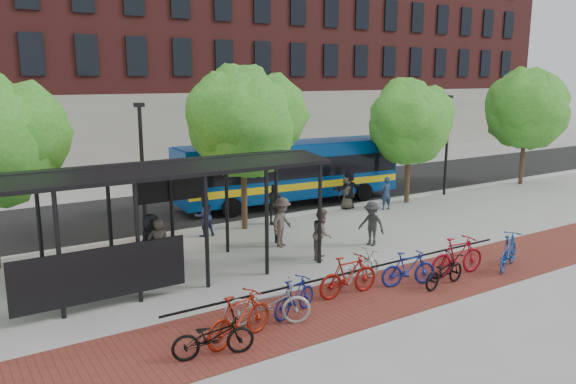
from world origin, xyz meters
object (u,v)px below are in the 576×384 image
bike_2 (268,303)px  pedestrian_5 (349,190)px  bike_6 (359,267)px  pedestrian_1 (159,247)px  pedestrian_7 (386,193)px  pedestrian_9 (372,224)px  pedestrian_4 (274,204)px  bike_9 (457,256)px  pedestrian_3 (282,222)px  lamp_post_left (142,169)px  bike_3 (295,297)px  bike_8 (444,271)px  pedestrian_6 (347,193)px  tree_b (245,118)px  lamp_post_right (447,142)px  pedestrian_2 (204,216)px  pedestrian_8 (322,234)px  bike_7 (409,269)px  bike_0 (213,336)px  tree_c (411,119)px  bike_5 (348,276)px  bike_1 (240,317)px  pedestrian_0 (151,243)px  bike_11 (509,251)px  tree_d (527,105)px  bus (290,169)px  bus_shelter (150,183)px

bike_2 → pedestrian_5: 13.03m
bike_6 → pedestrian_1: size_ratio=0.97×
pedestrian_7 → pedestrian_9: bearing=49.7°
pedestrian_4 → bike_2: bearing=-117.0°
bike_9 → pedestrian_3: (-2.90, 5.51, 0.28)m
lamp_post_left → bike_3: bearing=-83.0°
bike_3 → bike_6: (2.92, 0.94, -0.03)m
bike_8 → pedestrian_6: 10.10m
tree_b → pedestrian_9: size_ratio=4.00×
lamp_post_right → pedestrian_7: bearing=-169.5°
bike_2 → bike_9: bike_9 is taller
tree_b → pedestrian_2: tree_b is taller
lamp_post_left → pedestrian_6: size_ratio=3.35×
lamp_post_right → pedestrian_8: bearing=-156.3°
bike_7 → pedestrian_2: pedestrian_2 is taller
pedestrian_9 → pedestrian_8: bearing=-101.3°
bike_8 → pedestrian_8: pedestrian_8 is taller
bike_0 → pedestrian_2: pedestrian_2 is taller
tree_b → pedestrian_1: (-4.94, -3.56, -3.55)m
bike_3 → pedestrian_8: (3.32, 3.36, 0.37)m
pedestrian_3 → pedestrian_5: size_ratio=1.02×
lamp_post_right → bike_8: (-10.19, -9.13, -2.28)m
pedestrian_3 → lamp_post_left: bearing=110.4°
tree_c → lamp_post_right: bearing=4.9°
bike_8 → pedestrian_6: bearing=-30.6°
lamp_post_left → bike_2: lamp_post_left is taller
bike_9 → bike_5: bearing=87.0°
tree_b → bike_0: size_ratio=3.56×
bike_1 → pedestrian_5: bearing=-65.9°
tree_b → pedestrian_1: 7.04m
tree_c → bike_3: bearing=-145.7°
pedestrian_0 → pedestrian_9: (7.68, -1.55, -0.13)m
pedestrian_8 → tree_b: bearing=47.2°
tree_c → lamp_post_right: 3.20m
bike_1 → bike_6: size_ratio=1.12×
bike_5 → pedestrian_7: 10.85m
pedestrian_1 → pedestrian_8: 5.37m
bike_2 → pedestrian_8: bearing=-25.3°
bike_1 → tree_c: bearing=-74.7°
pedestrian_4 → pedestrian_6: pedestrian_4 is taller
bike_2 → bike_1: bearing=138.3°
pedestrian_6 → pedestrian_8: (-5.29, -5.30, 0.10)m
bike_2 → tree_c: bearing=-32.2°
bike_0 → bike_11: bearing=-75.1°
pedestrian_2 → tree_d: bearing=-174.9°
lamp_post_left → bike_11: bearing=-46.4°
bus → pedestrian_7: bus is taller
bus_shelter → bike_9: (7.98, -4.64, -2.38)m
bike_1 → pedestrian_7: 14.41m
pedestrian_1 → bus: bearing=-114.0°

